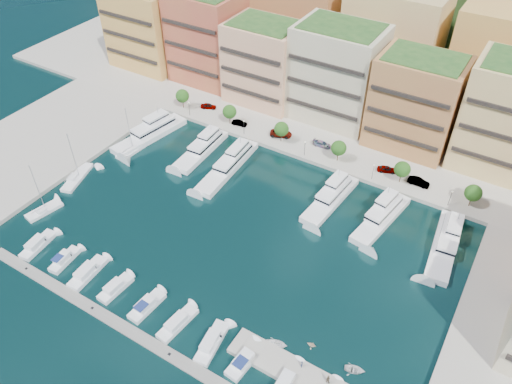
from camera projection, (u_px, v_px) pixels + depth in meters
ground at (237, 234)px, 106.06m from camera, size 400.00×400.00×0.00m
north_quay at (352, 104)px, 146.07m from camera, size 220.00×64.00×2.00m
west_quay at (13, 161)px, 125.35m from camera, size 34.00×76.00×2.00m
hillside at (406, 44)px, 177.06m from camera, size 240.00×40.00×58.00m
south_pontoon at (130, 331)px, 87.88m from camera, size 72.00×2.20×0.35m
apartment_0 at (146, 27)px, 155.65m from camera, size 22.00×16.50×24.80m
apartment_1 at (207, 37)px, 147.61m from camera, size 20.00×16.50×26.80m
apartment_2 at (264, 63)px, 139.34m from camera, size 20.00×15.50×22.80m
apartment_3 at (337, 73)px, 131.37m from camera, size 22.00×16.50×25.80m
apartment_4 at (415, 103)px, 122.05m from camera, size 20.00×15.50×23.80m
backblock_0 at (218, 1)px, 165.05m from camera, size 26.00×18.00×30.00m
backblock_1 at (299, 20)px, 153.22m from camera, size 26.00×18.00×30.00m
backblock_2 at (392, 41)px, 141.38m from camera, size 26.00×18.00×30.00m
backblock_3 at (503, 67)px, 129.55m from camera, size 26.00×18.00×30.00m
tree_0 at (182, 96)px, 140.36m from camera, size 3.80×3.80×5.65m
tree_1 at (230, 112)px, 134.05m from camera, size 3.80×3.80×5.65m
tree_2 at (281, 129)px, 127.73m from camera, size 3.80×3.80×5.65m
tree_3 at (339, 148)px, 121.42m from camera, size 3.80×3.80×5.65m
tree_4 at (402, 169)px, 115.11m from camera, size 3.80×3.80×5.65m
tree_5 at (473, 193)px, 108.80m from camera, size 3.80×3.80×5.65m
lamppost_0 at (189, 106)px, 137.90m from camera, size 0.30×0.30×4.20m
lamppost_1 at (244, 125)px, 130.79m from camera, size 0.30×0.30×4.20m
lamppost_2 at (305, 146)px, 123.69m from camera, size 0.30×0.30×4.20m
lamppost_3 at (373, 169)px, 116.59m from camera, size 0.30×0.30×4.20m
lamppost_4 at (451, 196)px, 109.49m from camera, size 0.30×0.30×4.20m
yacht_0 at (152, 132)px, 132.96m from camera, size 8.64×22.69×7.30m
yacht_1 at (202, 148)px, 127.68m from camera, size 5.64×19.35×7.30m
yacht_2 at (230, 163)px, 122.60m from camera, size 5.78×23.52×7.30m
yacht_4 at (332, 197)px, 113.34m from camera, size 6.18×19.56×7.30m
yacht_5 at (382, 215)px, 108.54m from camera, size 7.21×19.60×7.30m
yacht_6 at (446, 242)px, 102.59m from camera, size 6.67×21.01×7.30m
cruiser_0 at (38, 245)px, 102.84m from camera, size 3.58×8.67×2.55m
cruiser_1 at (64, 260)px, 99.73m from camera, size 3.06×7.30×2.66m
cruiser_2 at (87, 273)px, 97.21m from camera, size 3.44×8.98×2.55m
cruiser_3 at (115, 288)px, 94.34m from camera, size 2.95×7.42×2.55m
cruiser_4 at (147, 306)px, 91.25m from camera, size 3.12×7.75×2.66m
cruiser_5 at (177, 323)px, 88.46m from camera, size 3.35×8.66×2.55m
cruiser_6 at (212, 343)px, 85.52m from camera, size 3.82×8.99×2.55m
cruiser_7 at (244, 361)px, 82.90m from camera, size 3.32×7.79×2.66m
cruiser_8 at (285, 384)px, 79.85m from camera, size 2.76×8.59×2.55m
sailboat_0 at (44, 211)px, 110.96m from camera, size 4.38×8.44×13.20m
sailboat_1 at (77, 178)px, 119.77m from camera, size 5.94×11.25×13.20m
sailboat_2 at (132, 151)px, 128.07m from camera, size 3.41×9.17×13.20m
tender_2 at (355, 370)px, 81.91m from camera, size 3.97×3.33×0.70m
tender_0 at (277, 345)px, 85.43m from camera, size 4.43×3.76×0.78m
tender_1 at (312, 345)px, 85.36m from camera, size 1.80×1.59×0.87m
car_0 at (209, 106)px, 141.97m from camera, size 4.77×3.38×1.51m
car_1 at (239, 123)px, 135.38m from camera, size 4.43×2.20×1.40m
car_2 at (281, 133)px, 131.43m from camera, size 6.31×4.40×1.60m
car_3 at (322, 144)px, 128.02m from camera, size 4.91×2.31×1.39m
car_4 at (387, 169)px, 119.99m from camera, size 4.89×3.31×1.55m
car_5 at (419, 182)px, 116.24m from camera, size 5.04×1.77×1.66m
person_0 at (302, 364)px, 81.14m from camera, size 0.57×0.66×1.52m
person_1 at (328, 379)px, 79.07m from camera, size 0.93×0.76×1.77m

